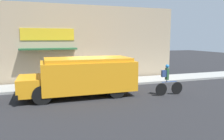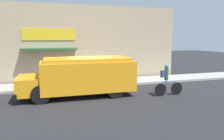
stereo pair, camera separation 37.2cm
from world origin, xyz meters
The scene contains 6 objects.
ground_plane centered at (0.00, 0.00, 0.00)m, with size 70.00×70.00×0.00m, color #232326.
sidewalk centered at (0.00, 1.08, 0.07)m, with size 28.00×2.16×0.14m.
storefront centered at (-0.07, 2.43, 2.65)m, with size 14.29×0.99×5.30m.
school_bus centered at (-0.71, -1.53, 1.08)m, with size 5.92×2.79×2.01m.
cyclist centered at (3.61, -2.88, 0.79)m, with size 1.65×0.20×1.67m.
trash_bin centered at (-0.04, 1.29, 0.56)m, with size 0.49×0.49×0.84m.
Camera 1 is at (-2.89, -12.74, 3.02)m, focal length 35.00 mm.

